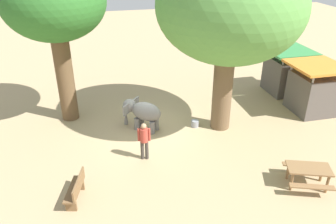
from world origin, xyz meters
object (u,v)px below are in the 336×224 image
Objects in this scene: person_handler at (144,139)px; shade_tree_secondary at (229,8)px; shade_tree_main at (54,3)px; feed_bucket at (195,124)px; wooden_bench at (76,189)px; picnic_table_near at (308,172)px; market_stall_orange at (313,91)px; market_stall_green at (285,73)px; elephant at (142,112)px.

shade_tree_secondary is (-1.76, 3.92, 4.55)m from person_handler.
shade_tree_main is 20.45× the size of feed_bucket.
wooden_bench reaches higher than picnic_table_near.
market_stall_orange is (-2.21, 9.00, 0.19)m from person_handler.
shade_tree_main is 12.16m from picnic_table_near.
shade_tree_secondary is 6.99m from picnic_table_near.
picnic_table_near reaches higher than feed_bucket.
person_handler is 6.16m from picnic_table_near.
wooden_bench is (6.20, 0.33, -5.04)m from shade_tree_main.
market_stall_green is 2.60m from market_stall_orange.
shade_tree_main is 2.92× the size of market_stall_orange.
elephant is 1.29× the size of wooden_bench.
person_handler is 9.27m from market_stall_orange.
market_stall_orange is (0.23, 8.66, 0.26)m from elephant.
person_handler is 0.22× the size of shade_tree_main.
elephant is at bearing -100.67° from shade_tree_secondary.
person_handler is 10.21m from market_stall_green.
person_handler reaches higher than feed_bucket.
shade_tree_secondary reaches higher than person_handler.
picnic_table_near is at bearing 48.69° from shade_tree_main.
feed_bucket is at bearing -88.35° from market_stall_orange.
elephant is at bearing -99.50° from feed_bucket.
feed_bucket is at bearing -103.11° from shade_tree_secondary.
person_handler is at bearing -76.20° from market_stall_orange.
elephant is 0.98× the size of picnic_table_near.
shade_tree_secondary is at bearing -47.00° from wooden_bench.
shade_tree_secondary is at bearing -53.17° from picnic_table_near.
wooden_bench is 4.04× the size of feed_bucket.
wooden_bench is (1.86, -2.66, -0.48)m from person_handler.
shade_tree_main is at bearing 9.95° from elephant.
person_handler is 0.21× the size of shade_tree_secondary.
person_handler is 6.26m from shade_tree_secondary.
picnic_table_near is (3.00, 5.37, -0.36)m from person_handler.
wooden_bench is 12.36m from market_stall_orange.
shade_tree_secondary reaches higher than wooden_bench.
shade_tree_secondary is at bearing 69.51° from shade_tree_main.
feed_bucket is (0.41, 2.43, -0.72)m from elephant.
picnic_table_near is at bearing -24.92° from market_stall_green.
elephant is at bearing -74.67° from market_stall_green.
picnic_table_near is 6.38m from market_stall_orange.
shade_tree_main is 0.94× the size of shade_tree_secondary.
market_stall_orange is at bearing -56.60° from wooden_bench.
picnic_table_near is 0.76× the size of market_stall_green.
wooden_bench reaches higher than feed_bucket.
picnic_table_near is at bearing -83.95° from wooden_bench.
wooden_bench is at bearing -70.75° from market_stall_orange.
wooden_bench is at bearing -61.15° from shade_tree_secondary.
feed_bucket is at bearing -65.96° from market_stall_green.
picnic_table_near is 8.63m from market_stall_green.
shade_tree_secondary is 4.11× the size of picnic_table_near.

